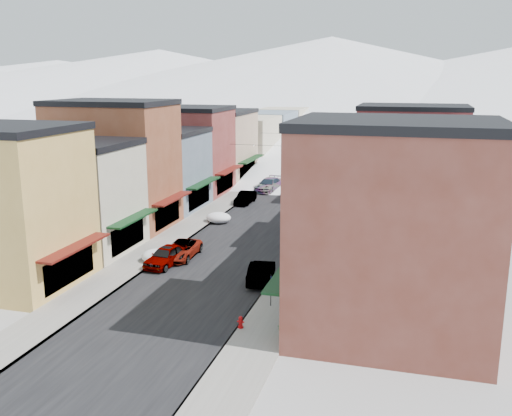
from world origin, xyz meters
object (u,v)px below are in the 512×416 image
Objects in this scene: fire_hydrant at (241,322)px; streetlamp_near at (302,209)px; car_green_sedan at (261,272)px; trash_can at (291,258)px; car_silver_sedan at (166,256)px; car_dark_hatch at (245,198)px; car_white_suv at (181,250)px.

fire_hydrant is 19.07m from streetlamp_near.
car_green_sedan reaches higher than trash_can.
car_green_sedan is at bearing -3.03° from car_silver_sedan.
car_dark_hatch is at bearing 97.99° from car_silver_sedan.
car_silver_sedan is 6.32× the size of fire_hydrant.
car_dark_hatch is 4.47× the size of trash_can.
car_silver_sedan is (-0.41, -2.07, 0.09)m from car_white_suv.
trash_can is at bearing 88.22° from fire_hydrant.
streetlamp_near is (-0.06, 18.88, 2.68)m from fire_hydrant.
trash_can is (9.61, 2.55, -0.15)m from car_silver_sedan.
car_green_sedan is at bearing -26.34° from car_white_suv.
car_green_sedan is (8.60, -24.57, 0.04)m from car_dark_hatch.
car_silver_sedan is 9.94m from trash_can.
car_silver_sedan is 13.17m from streetlamp_near.
car_dark_hatch is (-0.74, 21.02, 0.02)m from car_white_suv.
trash_can reaches higher than fire_hydrant.
trash_can is at bearing 22.03° from car_silver_sedan.
car_white_suv is at bearing 86.08° from car_silver_sedan.
trash_can is at bearing -86.15° from streetlamp_near.
fire_hydrant is at bearing 89.08° from car_green_sedan.
fire_hydrant is 12.28m from trash_can.
car_dark_hatch is at bearing -78.30° from car_green_sedan.
car_white_suv is 11.53m from streetlamp_near.
fire_hydrant is at bearing -91.78° from trash_can.
car_white_suv is 1.09× the size of car_silver_sedan.
streetlamp_near reaches higher than car_silver_sedan.
fire_hydrant is (9.22, -9.72, -0.31)m from car_silver_sedan.
fire_hydrant is 0.75× the size of trash_can.
car_white_suv is 2.11m from car_silver_sedan.
car_green_sedan is at bearing -94.83° from streetlamp_near.
car_dark_hatch is at bearing 90.04° from car_white_suv.
car_dark_hatch reaches higher than fire_hydrant.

